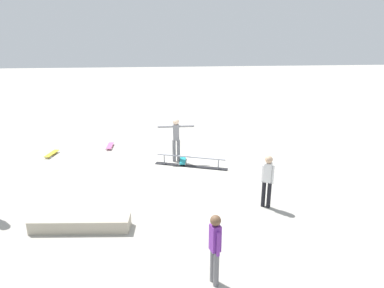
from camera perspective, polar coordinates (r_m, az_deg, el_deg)
ground_plane at (r=12.09m, az=-2.42°, el=-4.40°), size 60.00×60.00×0.00m
grind_rail at (r=12.43m, az=-0.19°, el=-2.91°), size 2.53×1.05×0.38m
skate_ledge at (r=9.25m, az=-17.44°, el=-12.03°), size 2.42×0.66×0.32m
skater_main at (r=12.64m, az=-2.56°, el=1.16°), size 1.29×0.22×1.60m
skateboard_main at (r=12.81m, az=-1.50°, el=-2.66°), size 0.32×0.82×0.09m
bystander_purple_shirt at (r=6.90m, az=3.70°, el=-16.00°), size 0.22×0.34×1.48m
bystander_white_shirt at (r=9.72m, az=11.99°, el=-5.44°), size 0.33×0.24×1.49m
loose_skateboard_pink at (r=14.70m, az=-13.01°, el=-0.27°), size 0.27×0.80×0.09m
loose_skateboard_yellow at (r=14.49m, az=-21.56°, el=-1.42°), size 0.39×0.82×0.09m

